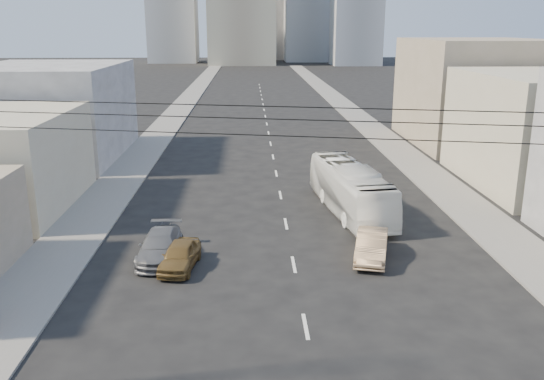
{
  "coord_description": "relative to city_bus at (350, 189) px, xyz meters",
  "views": [
    {
      "loc": [
        -2.09,
        -11.79,
        11.12
      ],
      "look_at": [
        -1.02,
        14.97,
        3.5
      ],
      "focal_mm": 38.0,
      "sensor_mm": 36.0,
      "label": 1
    }
  ],
  "objects": [
    {
      "name": "sidewalk_left",
      "position": [
        -15.86,
        47.91,
        -1.43
      ],
      "size": [
        3.5,
        180.0,
        0.12
      ],
      "primitive_type": "cube",
      "color": "slate",
      "rests_on": "ground"
    },
    {
      "name": "sidewalk_right",
      "position": [
        7.64,
        47.91,
        -1.43
      ],
      "size": [
        3.5,
        180.0,
        0.12
      ],
      "primitive_type": "cube",
      "color": "slate",
      "rests_on": "ground"
    },
    {
      "name": "lane_dashes",
      "position": [
        -4.11,
        30.91,
        -1.49
      ],
      "size": [
        0.15,
        104.0,
        0.01
      ],
      "color": "silver",
      "rests_on": "ground"
    },
    {
      "name": "city_bus",
      "position": [
        0.0,
        0.0,
        0.0
      ],
      "size": [
        3.9,
        10.94,
        2.98
      ],
      "primitive_type": "imported",
      "rotation": [
        0.0,
        0.0,
        0.13
      ],
      "color": "white",
      "rests_on": "ground"
    },
    {
      "name": "sedan_brown",
      "position": [
        -9.56,
        -8.28,
        -0.85
      ],
      "size": [
        1.99,
        3.9,
        1.27
      ],
      "primitive_type": "imported",
      "rotation": [
        0.0,
        0.0,
        -0.14
      ],
      "color": "brown",
      "rests_on": "ground"
    },
    {
      "name": "sedan_tan",
      "position": [
        -0.2,
        -7.51,
        -0.8
      ],
      "size": [
        2.48,
        4.43,
        1.38
      ],
      "primitive_type": "imported",
      "rotation": [
        0.0,
        0.0,
        -0.26
      ],
      "color": "tan",
      "rests_on": "ground"
    },
    {
      "name": "sedan_grey",
      "position": [
        -10.66,
        -7.1,
        -0.81
      ],
      "size": [
        1.97,
        4.72,
        1.36
      ],
      "primitive_type": "imported",
      "rotation": [
        0.0,
        0.0,
        -0.01
      ],
      "color": "slate",
      "rests_on": "ground"
    },
    {
      "name": "overhead_wires",
      "position": [
        -4.11,
        -20.59,
        7.48
      ],
      "size": [
        23.01,
        5.02,
        0.72
      ],
      "color": "black",
      "rests_on": "ground"
    },
    {
      "name": "bldg_right_far",
      "position": [
        15.89,
        21.91,
        3.51
      ],
      "size": [
        12.0,
        16.0,
        10.0
      ],
      "primitive_type": "cube",
      "color": "gray",
      "rests_on": "ground"
    },
    {
      "name": "bldg_left_far",
      "position": [
        -23.61,
        16.91,
        2.51
      ],
      "size": [
        12.0,
        16.0,
        8.0
      ],
      "primitive_type": "cube",
      "color": "gray",
      "rests_on": "ground"
    },
    {
      "name": "midrise_nw",
      "position": [
        -30.11,
        157.91,
        15.51
      ],
      "size": [
        15.0,
        15.0,
        34.0
      ],
      "primitive_type": "cube",
      "color": "#93969B",
      "rests_on": "ground"
    },
    {
      "name": "midrise_east",
      "position": [
        25.89,
        142.91,
        12.51
      ],
      "size": [
        14.0,
        14.0,
        28.0
      ],
      "primitive_type": "cube",
      "color": "#93969B",
      "rests_on": "ground"
    }
  ]
}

